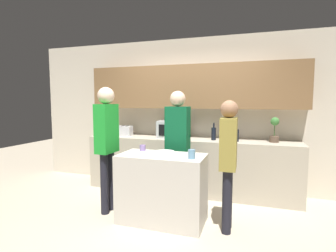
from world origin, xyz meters
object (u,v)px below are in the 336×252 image
microwave (174,129)px  toaster (125,131)px  plate_on_island (165,152)px  person_left (107,138)px  bottle_3 (236,135)px  cup_1 (143,148)px  bottle_0 (214,134)px  bottle_1 (222,134)px  potted_plant (275,130)px  cup_0 (192,154)px  person_center (228,155)px  bottle_2 (229,135)px  person_right (178,138)px

microwave → toaster: microwave is taller
plate_on_island → person_left: bearing=-171.1°
bottle_3 → cup_1: bearing=-141.4°
bottle_3 → plate_on_island: 1.31m
toaster → plate_on_island: bearing=-42.7°
bottle_3 → person_left: size_ratio=0.15×
microwave → bottle_0: 0.72m
bottle_1 → plate_on_island: size_ratio=1.02×
bottle_1 → cup_1: bearing=-132.7°
toaster → cup_1: (0.83, -1.07, -0.10)m
potted_plant → cup_0: potted_plant is taller
potted_plant → person_center: bearing=-115.7°
toaster → bottle_2: bearing=0.3°
bottle_2 → cup_0: bearing=-102.6°
bottle_1 → bottle_2: bottle_1 is taller
plate_on_island → person_center: (0.86, -0.15, 0.04)m
microwave → cup_0: size_ratio=4.68×
cup_0 → person_right: size_ratio=0.06×
bottle_1 → person_left: bearing=-140.8°
plate_on_island → cup_1: (-0.33, 0.01, 0.03)m
cup_1 → person_center: 1.20m
potted_plant → bottle_1: (-0.80, -0.01, -0.10)m
bottle_2 → cup_1: 1.52m
bottle_1 → bottle_2: size_ratio=1.16×
plate_on_island → toaster: bearing=137.3°
person_right → bottle_2: bearing=-128.6°
toaster → potted_plant: 2.61m
bottle_0 → cup_0: (-0.07, -1.29, -0.10)m
microwave → cup_1: 1.08m
bottle_0 → bottle_2: bottle_0 is taller
plate_on_island → person_center: 0.87m
microwave → potted_plant: size_ratio=1.32×
potted_plant → cup_0: bearing=-126.5°
toaster → person_center: size_ratio=0.16×
microwave → bottle_2: bearing=0.6°
toaster → person_left: (0.34, -1.20, 0.04)m
person_right → cup_0: bearing=124.4°
microwave → person_right: person_right is taller
person_right → bottle_1: bearing=-124.7°
person_left → cup_0: bearing=86.0°
bottle_0 → bottle_3: size_ratio=1.06×
bottle_3 → toaster: bearing=176.9°
toaster → potted_plant: bearing=-0.0°
toaster → person_right: size_ratio=0.15×
microwave → potted_plant: potted_plant is taller
bottle_0 → cup_1: (-0.84, -1.00, -0.12)m
cup_1 → microwave: bearing=83.4°
person_left → microwave: bearing=156.1°
cup_0 → cup_1: 0.82m
potted_plant → person_center: (-0.59, -1.22, -0.19)m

